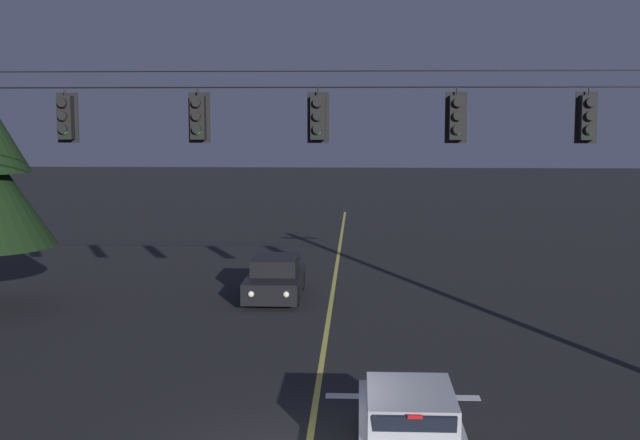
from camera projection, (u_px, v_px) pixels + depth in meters
name	position (u px, v px, depth m)	size (l,w,h in m)	color
lane_centre_stripe	(328.00, 323.00, 25.12)	(0.14, 60.00, 0.01)	#D1C64C
stop_bar_paint	(403.00, 397.00, 18.49)	(3.40, 0.36, 0.01)	silver
signal_span_assembly	(318.00, 202.00, 18.66)	(18.79, 0.32, 8.18)	#423021
traffic_light_leftmost	(65.00, 117.00, 18.68)	(0.48, 0.41, 1.22)	black
traffic_light_left_inner	(198.00, 117.00, 18.54)	(0.48, 0.41, 1.22)	black
traffic_light_centre	(318.00, 117.00, 18.41)	(0.48, 0.41, 1.22)	black
traffic_light_right_inner	(457.00, 117.00, 18.27)	(0.48, 0.41, 1.22)	black
traffic_light_rightmost	(588.00, 117.00, 18.14)	(0.48, 0.41, 1.22)	black
car_waiting_near_lane	(410.00, 430.00, 14.79)	(1.80, 4.33, 1.39)	#A5A5AD
car_oncoming_lead	(275.00, 279.00, 28.70)	(1.80, 4.42, 1.39)	black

